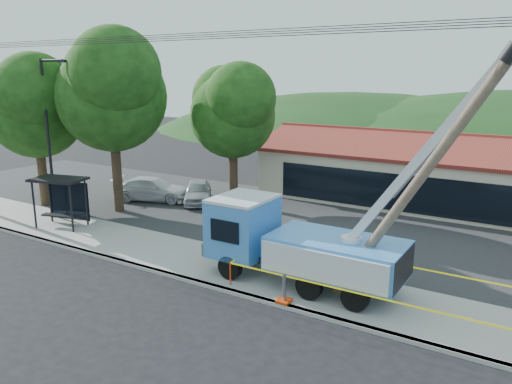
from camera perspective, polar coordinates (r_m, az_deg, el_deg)
The scene contains 16 objects.
ground at distance 18.26m, azimuth -7.39°, elevation -13.61°, with size 120.00×120.00×0.00m, color black.
curb at distance 19.73m, azimuth -3.50°, elevation -11.12°, with size 60.00×0.25×0.15m, color #A9A79E.
sidewalk at distance 21.17m, azimuth -0.51°, elevation -9.31°, with size 60.00×4.00×0.15m, color #A9A79E.
parking_lot at distance 27.88m, azimuth 8.28°, elevation -3.81°, with size 60.00×12.00×0.10m, color #28282B.
strip_mall at distance 33.74m, azimuth 20.11°, elevation 1.75°, with size 22.50×8.53×4.67m.
streetlight at distance 30.00m, azimuth -22.51°, elevation 6.80°, with size 2.13×0.22×9.00m.
tree_west_near at distance 30.37m, azimuth -16.22°, elevation 11.56°, with size 7.56×6.72×10.80m.
tree_west_far at distance 33.39m, azimuth -23.92°, elevation 9.39°, with size 6.84×6.08×9.48m.
tree_lot at distance 30.95m, azimuth -2.69°, elevation 9.66°, with size 6.30×5.60×8.94m.
hill_west at distance 72.61m, azimuth 11.00°, elevation 6.75°, with size 78.40×56.00×28.00m, color #163312.
utility_truck at distance 19.65m, azimuth 4.87°, elevation -5.58°, with size 11.59×4.24×10.02m.
leaning_pole at distance 17.08m, azimuth 19.63°, elevation 3.41°, with size 6.07×2.01×9.94m.
bus_shelter at distance 28.73m, azimuth -21.35°, elevation 0.16°, with size 3.10×2.34×2.66m.
caution_tape at distance 18.99m, azimuth 12.85°, elevation -9.86°, with size 10.18×3.35×0.97m.
car_silver at distance 32.49m, azimuth -6.63°, elevation -1.34°, with size 1.71×4.25×1.45m, color #A3A7AA.
car_white at distance 33.52m, azimuth -11.61°, elevation -1.07°, with size 2.08×5.11×1.48m, color silver.
Camera 1 is at (10.38, -12.52, 8.30)m, focal length 35.00 mm.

